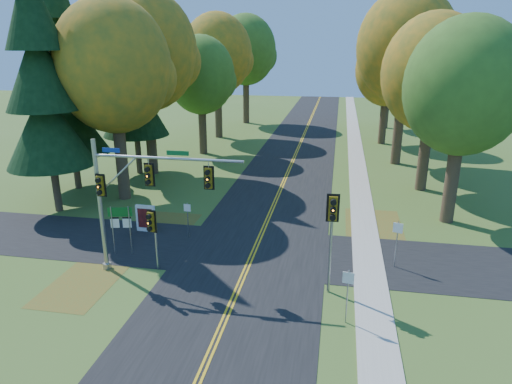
% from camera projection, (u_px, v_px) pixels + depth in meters
% --- Properties ---
extents(ground, '(160.00, 160.00, 0.00)m').
position_uv_depth(ground, '(247.00, 268.00, 23.55)').
color(ground, '#415E21').
rests_on(ground, ground).
extents(road_main, '(8.00, 160.00, 0.02)m').
position_uv_depth(road_main, '(247.00, 268.00, 23.55)').
color(road_main, black).
rests_on(road_main, ground).
extents(road_cross, '(60.00, 6.00, 0.02)m').
position_uv_depth(road_cross, '(254.00, 251.00, 25.42)').
color(road_cross, black).
rests_on(road_cross, ground).
extents(centerline_left, '(0.10, 160.00, 0.01)m').
position_uv_depth(centerline_left, '(245.00, 267.00, 23.56)').
color(centerline_left, gold).
rests_on(centerline_left, road_main).
extents(centerline_right, '(0.10, 160.00, 0.01)m').
position_uv_depth(centerline_right, '(249.00, 268.00, 23.53)').
color(centerline_right, gold).
rests_on(centerline_right, road_main).
extents(sidewalk_east, '(1.60, 160.00, 0.06)m').
position_uv_depth(sidewalk_east, '(370.00, 278.00, 22.49)').
color(sidewalk_east, '#9E998E').
rests_on(sidewalk_east, ground).
extents(leaf_patch_w_near, '(4.00, 6.00, 0.00)m').
position_uv_depth(leaf_patch_w_near, '(158.00, 229.00, 28.40)').
color(leaf_patch_w_near, brown).
rests_on(leaf_patch_w_near, ground).
extents(leaf_patch_e, '(3.50, 8.00, 0.00)m').
position_uv_depth(leaf_patch_e, '(375.00, 232.00, 28.00)').
color(leaf_patch_e, brown).
rests_on(leaf_patch_e, ground).
extents(leaf_patch_w_far, '(3.00, 5.00, 0.00)m').
position_uv_depth(leaf_patch_w_far, '(83.00, 283.00, 22.03)').
color(leaf_patch_w_far, brown).
rests_on(leaf_patch_w_far, ground).
extents(tree_w_a, '(8.00, 8.00, 14.15)m').
position_uv_depth(tree_w_a, '(114.00, 67.00, 31.27)').
color(tree_w_a, '#38281C').
rests_on(tree_w_a, ground).
extents(tree_e_a, '(7.20, 7.20, 12.73)m').
position_uv_depth(tree_e_a, '(466.00, 88.00, 27.12)').
color(tree_e_a, '#38281C').
rests_on(tree_e_a, ground).
extents(tree_w_b, '(8.60, 8.60, 15.38)m').
position_uv_depth(tree_w_b, '(146.00, 52.00, 37.55)').
color(tree_w_b, '#38281C').
rests_on(tree_w_b, ground).
extents(tree_e_b, '(7.60, 7.60, 13.33)m').
position_uv_depth(tree_e_b, '(434.00, 74.00, 33.47)').
color(tree_e_b, '#38281C').
rests_on(tree_e_b, ground).
extents(tree_w_c, '(6.80, 6.80, 11.91)m').
position_uv_depth(tree_w_c, '(202.00, 76.00, 45.58)').
color(tree_w_c, '#38281C').
rests_on(tree_w_c, ground).
extents(tree_e_c, '(8.80, 8.80, 15.79)m').
position_uv_depth(tree_e_c, '(407.00, 48.00, 40.69)').
color(tree_e_c, '#38281C').
rests_on(tree_e_c, ground).
extents(tree_w_d, '(8.20, 8.20, 14.56)m').
position_uv_depth(tree_w_d, '(218.00, 54.00, 53.25)').
color(tree_w_d, '#38281C').
rests_on(tree_w_d, ground).
extents(tree_e_d, '(7.00, 7.00, 12.32)m').
position_uv_depth(tree_e_d, '(388.00, 70.00, 50.13)').
color(tree_e_d, '#38281C').
rests_on(tree_e_d, ground).
extents(tree_w_e, '(8.40, 8.40, 14.97)m').
position_uv_depth(tree_w_e, '(246.00, 50.00, 63.15)').
color(tree_w_e, '#38281C').
rests_on(tree_w_e, ground).
extents(tree_e_e, '(7.80, 7.80, 13.74)m').
position_uv_depth(tree_e_e, '(391.00, 58.00, 59.64)').
color(tree_e_e, '#38281C').
rests_on(tree_e_e, ground).
extents(pine_a, '(5.60, 5.60, 19.48)m').
position_uv_depth(pine_a, '(40.00, 74.00, 28.78)').
color(pine_a, '#38281C').
rests_on(pine_a, ground).
extents(pine_b, '(5.60, 5.60, 17.31)m').
position_uv_depth(pine_b, '(66.00, 84.00, 34.02)').
color(pine_b, '#38281C').
rests_on(pine_b, ground).
extents(pine_c, '(5.60, 5.60, 20.56)m').
position_uv_depth(pine_c, '(131.00, 60.00, 37.71)').
color(pine_c, '#38281C').
rests_on(pine_c, ground).
extents(traffic_mast, '(7.47, 0.67, 6.77)m').
position_uv_depth(traffic_mast, '(133.00, 190.00, 21.81)').
color(traffic_mast, '#95989D').
rests_on(traffic_mast, ground).
extents(east_signal_pole, '(0.57, 0.65, 4.90)m').
position_uv_depth(east_signal_pole, '(332.00, 219.00, 19.95)').
color(east_signal_pole, gray).
rests_on(east_signal_pole, ground).
extents(ped_signal_pole, '(0.51, 0.60, 3.28)m').
position_uv_depth(ped_signal_pole, '(152.00, 226.00, 22.57)').
color(ped_signal_pole, '#9C9FA5').
rests_on(ped_signal_pole, ground).
extents(route_sign_cluster, '(1.28, 0.32, 2.78)m').
position_uv_depth(route_sign_cluster, '(121.00, 221.00, 24.52)').
color(route_sign_cluster, gray).
rests_on(route_sign_cluster, ground).
extents(info_kiosk, '(1.23, 0.23, 1.70)m').
position_uv_depth(info_kiosk, '(146.00, 218.00, 27.86)').
color(info_kiosk, white).
rests_on(info_kiosk, ground).
extents(reg_sign_e_north, '(0.47, 0.19, 2.53)m').
position_uv_depth(reg_sign_e_north, '(397.00, 236.00, 23.13)').
color(reg_sign_e_north, gray).
rests_on(reg_sign_e_north, ground).
extents(reg_sign_e_south, '(0.46, 0.11, 2.42)m').
position_uv_depth(reg_sign_e_south, '(348.00, 287.00, 18.44)').
color(reg_sign_e_south, gray).
rests_on(reg_sign_e_south, ground).
extents(reg_sign_w, '(0.42, 0.07, 2.18)m').
position_uv_depth(reg_sign_w, '(188.00, 214.00, 26.78)').
color(reg_sign_w, gray).
rests_on(reg_sign_w, ground).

